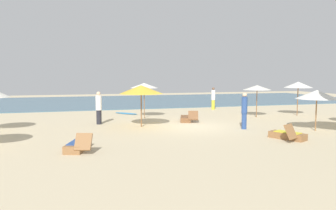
{
  "coord_description": "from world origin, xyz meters",
  "views": [
    {
      "loc": [
        -5.68,
        -15.78,
        2.76
      ],
      "look_at": [
        -1.05,
        0.86,
        1.1
      ],
      "focal_mm": 33.8,
      "sensor_mm": 36.0,
      "label": 1
    }
  ],
  "objects_px": {
    "umbrella_7": "(317,95)",
    "person_1": "(213,98)",
    "surfboard": "(126,113)",
    "lounger_1": "(288,135)",
    "umbrella_4": "(144,86)",
    "umbrella_5": "(257,88)",
    "umbrella_2": "(298,85)",
    "lounger_2": "(78,146)",
    "person_0": "(244,110)",
    "lounger_0": "(186,118)",
    "umbrella_1": "(141,89)",
    "person_2": "(99,108)"
  },
  "relations": [
    {
      "from": "umbrella_7",
      "to": "person_1",
      "type": "relative_size",
      "value": 1.14
    },
    {
      "from": "surfboard",
      "to": "lounger_1",
      "type": "bearing_deg",
      "value": -63.08
    },
    {
      "from": "umbrella_4",
      "to": "umbrella_5",
      "type": "height_order",
      "value": "umbrella_4"
    },
    {
      "from": "umbrella_2",
      "to": "umbrella_5",
      "type": "relative_size",
      "value": 1.1
    },
    {
      "from": "umbrella_7",
      "to": "umbrella_5",
      "type": "bearing_deg",
      "value": 91.77
    },
    {
      "from": "lounger_2",
      "to": "person_0",
      "type": "height_order",
      "value": "person_0"
    },
    {
      "from": "umbrella_7",
      "to": "lounger_0",
      "type": "distance_m",
      "value": 7.14
    },
    {
      "from": "umbrella_4",
      "to": "umbrella_1",
      "type": "bearing_deg",
      "value": -103.9
    },
    {
      "from": "lounger_2",
      "to": "lounger_0",
      "type": "bearing_deg",
      "value": 43.24
    },
    {
      "from": "umbrella_5",
      "to": "lounger_1",
      "type": "height_order",
      "value": "umbrella_5"
    },
    {
      "from": "umbrella_4",
      "to": "person_0",
      "type": "xyz_separation_m",
      "value": [
        4.1,
        -5.37,
        -1.11
      ]
    },
    {
      "from": "umbrella_5",
      "to": "lounger_0",
      "type": "distance_m",
      "value": 5.29
    },
    {
      "from": "umbrella_5",
      "to": "umbrella_2",
      "type": "bearing_deg",
      "value": 0.51
    },
    {
      "from": "umbrella_4",
      "to": "lounger_1",
      "type": "xyz_separation_m",
      "value": [
        4.62,
        -8.18,
        -1.9
      ]
    },
    {
      "from": "umbrella_1",
      "to": "person_1",
      "type": "relative_size",
      "value": 1.29
    },
    {
      "from": "umbrella_1",
      "to": "surfboard",
      "type": "relative_size",
      "value": 1.29
    },
    {
      "from": "umbrella_1",
      "to": "lounger_2",
      "type": "height_order",
      "value": "umbrella_1"
    },
    {
      "from": "lounger_2",
      "to": "surfboard",
      "type": "relative_size",
      "value": 1.0
    },
    {
      "from": "umbrella_4",
      "to": "lounger_0",
      "type": "bearing_deg",
      "value": -43.66
    },
    {
      "from": "lounger_0",
      "to": "surfboard",
      "type": "height_order",
      "value": "lounger_0"
    },
    {
      "from": "umbrella_1",
      "to": "person_1",
      "type": "xyz_separation_m",
      "value": [
        7.03,
        6.66,
        -1.08
      ]
    },
    {
      "from": "umbrella_4",
      "to": "lounger_2",
      "type": "xyz_separation_m",
      "value": [
        -4.02,
        -7.84,
        -1.9
      ]
    },
    {
      "from": "person_1",
      "to": "person_2",
      "type": "distance_m",
      "value": 10.48
    },
    {
      "from": "surfboard",
      "to": "person_0",
      "type": "bearing_deg",
      "value": -58.11
    },
    {
      "from": "person_0",
      "to": "lounger_0",
      "type": "bearing_deg",
      "value": 120.49
    },
    {
      "from": "umbrella_1",
      "to": "umbrella_4",
      "type": "bearing_deg",
      "value": 76.1
    },
    {
      "from": "surfboard",
      "to": "umbrella_4",
      "type": "bearing_deg",
      "value": -72.2
    },
    {
      "from": "person_2",
      "to": "lounger_0",
      "type": "bearing_deg",
      "value": -3.2
    },
    {
      "from": "umbrella_7",
      "to": "lounger_0",
      "type": "relative_size",
      "value": 1.12
    },
    {
      "from": "umbrella_4",
      "to": "lounger_2",
      "type": "relative_size",
      "value": 1.27
    },
    {
      "from": "surfboard",
      "to": "umbrella_5",
      "type": "bearing_deg",
      "value": -27.2
    },
    {
      "from": "umbrella_4",
      "to": "person_2",
      "type": "relative_size",
      "value": 1.22
    },
    {
      "from": "umbrella_7",
      "to": "umbrella_4",
      "type": "bearing_deg",
      "value": 137.18
    },
    {
      "from": "umbrella_1",
      "to": "umbrella_2",
      "type": "distance_m",
      "value": 11.19
    },
    {
      "from": "umbrella_1",
      "to": "lounger_2",
      "type": "distance_m",
      "value": 5.85
    },
    {
      "from": "lounger_0",
      "to": "person_1",
      "type": "distance_m",
      "value": 6.81
    },
    {
      "from": "umbrella_1",
      "to": "umbrella_7",
      "type": "height_order",
      "value": "umbrella_1"
    },
    {
      "from": "umbrella_5",
      "to": "lounger_1",
      "type": "xyz_separation_m",
      "value": [
        -2.49,
        -6.62,
        -1.75
      ]
    },
    {
      "from": "umbrella_5",
      "to": "umbrella_7",
      "type": "bearing_deg",
      "value": -88.23
    },
    {
      "from": "lounger_1",
      "to": "person_1",
      "type": "xyz_separation_m",
      "value": [
        1.59,
        11.55,
        0.73
      ]
    },
    {
      "from": "surfboard",
      "to": "lounger_0",
      "type": "bearing_deg",
      "value": -57.11
    },
    {
      "from": "umbrella_1",
      "to": "person_0",
      "type": "relative_size",
      "value": 1.23
    },
    {
      "from": "umbrella_5",
      "to": "person_2",
      "type": "relative_size",
      "value": 1.14
    },
    {
      "from": "person_0",
      "to": "person_2",
      "type": "relative_size",
      "value": 1.02
    },
    {
      "from": "umbrella_1",
      "to": "person_2",
      "type": "relative_size",
      "value": 1.25
    },
    {
      "from": "lounger_1",
      "to": "lounger_2",
      "type": "bearing_deg",
      "value": 177.73
    },
    {
      "from": "umbrella_5",
      "to": "person_0",
      "type": "height_order",
      "value": "umbrella_5"
    },
    {
      "from": "person_0",
      "to": "person_1",
      "type": "distance_m",
      "value": 8.99
    },
    {
      "from": "umbrella_2",
      "to": "umbrella_5",
      "type": "distance_m",
      "value": 3.13
    },
    {
      "from": "umbrella_1",
      "to": "lounger_0",
      "type": "distance_m",
      "value": 3.68
    }
  ]
}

